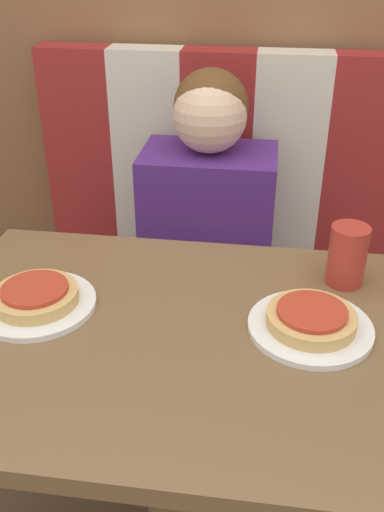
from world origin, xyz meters
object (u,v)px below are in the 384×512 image
person (209,194)px  plate_left (37,304)px  pizza_right (311,318)px  drinking_cup (347,255)px  pizza_left (36,295)px  plate_right (310,327)px

person → plate_left: person is taller
pizza_right → drinking_cup: (0.07, 0.17, 0.03)m
pizza_left → drinking_cup: bearing=16.4°
plate_left → drinking_cup: 0.60m
plate_right → person: bearing=112.1°
person → pizza_left: 0.67m
plate_left → pizza_right: pizza_right is taller
plate_right → plate_left: bearing=180.0°
pizza_left → person: bearing=67.9°
person → drinking_cup: bearing=-54.2°
person → plate_left: size_ratio=2.90×
plate_left → plate_right: bearing=0.0°
pizza_left → pizza_right: size_ratio=1.00×
plate_right → drinking_cup: size_ratio=1.79×
pizza_right → drinking_cup: drinking_cup is taller
plate_right → drinking_cup: bearing=66.9°
person → plate_right: (0.25, -0.62, 0.03)m
pizza_right → drinking_cup: size_ratio=1.28×
plate_left → pizza_right: bearing=0.0°
plate_right → pizza_right: bearing=0.0°
plate_right → drinking_cup: 0.19m
plate_left → plate_right: same height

